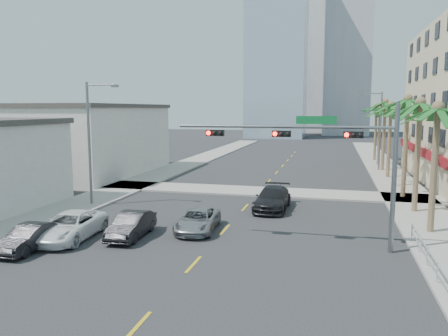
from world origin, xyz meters
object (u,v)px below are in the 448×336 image
car_parked_mid (29,238)px  car_lane_left (131,225)px  car_parked_far (70,226)px  car_lane_center (198,220)px  traffic_signal_mast (327,150)px  car_lane_right (272,199)px

car_parked_mid → car_lane_left: size_ratio=0.93×
car_parked_far → car_lane_center: car_parked_far is taller
traffic_signal_mast → car_parked_mid: size_ratio=2.83×
car_parked_far → car_lane_right: car_lane_right is taller
traffic_signal_mast → car_lane_left: traffic_signal_mast is taller
car_parked_mid → car_lane_left: car_lane_left is taller
car_parked_far → car_lane_center: bearing=23.6°
car_parked_mid → car_lane_right: car_lane_right is taller
car_parked_far → car_lane_left: car_parked_far is taller
traffic_signal_mast → car_lane_center: 8.65m
car_parked_far → traffic_signal_mast: bearing=3.8°
traffic_signal_mast → car_parked_far: bearing=-172.4°
car_parked_mid → car_lane_right: 16.07m
car_lane_left → car_lane_center: car_lane_left is taller
car_parked_far → car_lane_left: size_ratio=1.25×
car_parked_far → car_lane_left: bearing=16.2°
car_parked_far → car_lane_right: 13.86m
traffic_signal_mast → car_lane_left: bearing=-176.3°
traffic_signal_mast → car_lane_right: bearing=115.4°
car_parked_mid → car_parked_far: size_ratio=0.75×
car_lane_center → car_parked_far: bearing=-157.1°
car_parked_far → car_lane_right: (9.80, 9.81, 0.05)m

